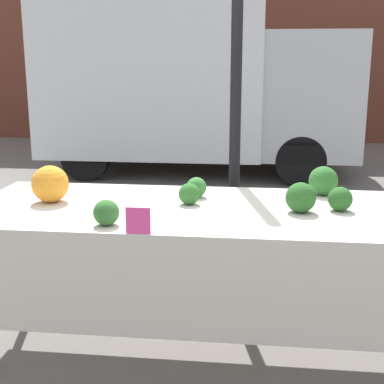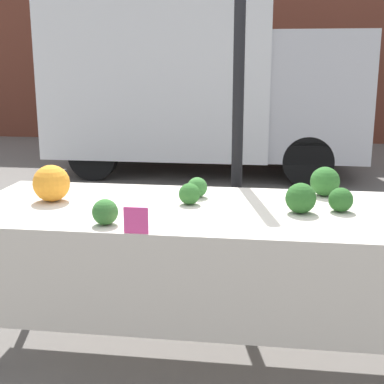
% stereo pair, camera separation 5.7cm
% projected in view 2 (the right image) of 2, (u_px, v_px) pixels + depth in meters
% --- Properties ---
extents(ground_plane, '(40.00, 40.00, 0.00)m').
position_uv_depth(ground_plane, '(192.00, 355.00, 2.93)').
color(ground_plane, slate).
extents(building_facade, '(16.00, 0.60, 4.92)m').
position_uv_depth(building_facade, '(250.00, 15.00, 10.51)').
color(building_facade, brown).
rests_on(building_facade, ground_plane).
extents(tent_pole, '(0.07, 0.07, 2.33)m').
position_uv_depth(tent_pole, '(238.00, 127.00, 3.33)').
color(tent_pole, black).
rests_on(tent_pole, ground_plane).
extents(parked_truck, '(4.29, 1.95, 2.59)m').
position_uv_depth(parked_truck, '(196.00, 77.00, 7.57)').
color(parked_truck, white).
rests_on(parked_truck, ground_plane).
extents(market_table, '(2.30, 0.94, 0.84)m').
position_uv_depth(market_table, '(190.00, 228.00, 2.69)').
color(market_table, beige).
rests_on(market_table, ground_plane).
extents(orange_cauliflower, '(0.20, 0.20, 0.20)m').
position_uv_depth(orange_cauliflower, '(51.00, 183.00, 2.83)').
color(orange_cauliflower, orange).
rests_on(orange_cauliflower, market_table).
extents(broccoli_head_0, '(0.11, 0.11, 0.11)m').
position_uv_depth(broccoli_head_0, '(197.00, 187.00, 2.92)').
color(broccoli_head_0, '#387533').
rests_on(broccoli_head_0, market_table).
extents(broccoli_head_1, '(0.11, 0.11, 0.11)m').
position_uv_depth(broccoli_head_1, '(189.00, 194.00, 2.78)').
color(broccoli_head_1, '#2D6628').
rests_on(broccoli_head_1, market_table).
extents(broccoli_head_2, '(0.12, 0.12, 0.12)m').
position_uv_depth(broccoli_head_2, '(105.00, 212.00, 2.43)').
color(broccoli_head_2, '#336B2D').
rests_on(broccoli_head_2, market_table).
extents(broccoli_head_3, '(0.16, 0.16, 0.16)m').
position_uv_depth(broccoli_head_3, '(325.00, 181.00, 2.95)').
color(broccoli_head_3, '#2D6628').
rests_on(broccoli_head_3, market_table).
extents(broccoli_head_4, '(0.12, 0.12, 0.12)m').
position_uv_depth(broccoli_head_4, '(341.00, 200.00, 2.64)').
color(broccoli_head_4, '#285B23').
rests_on(broccoli_head_4, market_table).
extents(broccoli_head_5, '(0.15, 0.15, 0.15)m').
position_uv_depth(broccoli_head_5, '(301.00, 198.00, 2.61)').
color(broccoli_head_5, '#285B23').
rests_on(broccoli_head_5, market_table).
extents(price_sign, '(0.11, 0.01, 0.12)m').
position_uv_depth(price_sign, '(136.00, 220.00, 2.30)').
color(price_sign, '#EF4793').
rests_on(price_sign, market_table).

